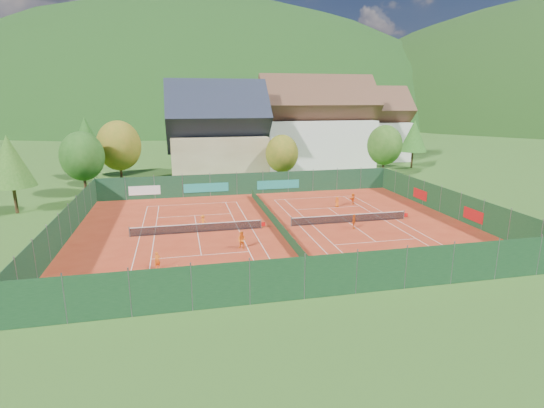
{
  "coord_description": "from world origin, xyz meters",
  "views": [
    {
      "loc": [
        -9.48,
        -40.61,
        12.89
      ],
      "look_at": [
        0.0,
        2.0,
        2.0
      ],
      "focal_mm": 28.0,
      "sensor_mm": 36.0,
      "label": 1
    }
  ],
  "objects_px": {
    "ball_hopper": "(475,257)",
    "player_right_near": "(354,222)",
    "hotel_block_b": "(367,129)",
    "player_right_far_a": "(337,202)",
    "chalet": "(217,138)",
    "hotel_block_a": "(316,129)",
    "player_right_far_b": "(353,199)",
    "player_left_mid": "(242,240)",
    "player_left_far": "(203,221)",
    "player_left_near": "(157,260)"
  },
  "relations": [
    {
      "from": "chalet",
      "to": "ball_hopper",
      "type": "height_order",
      "value": "chalet"
    },
    {
      "from": "player_left_far",
      "to": "player_right_far_b",
      "type": "xyz_separation_m",
      "value": [
        18.93,
        5.68,
        0.08
      ]
    },
    {
      "from": "hotel_block_a",
      "to": "player_right_far_a",
      "type": "xyz_separation_m",
      "value": [
        -6.86,
        -29.43,
        -6.73
      ]
    },
    {
      "from": "player_right_near",
      "to": "player_right_far_a",
      "type": "bearing_deg",
      "value": 15.71
    },
    {
      "from": "chalet",
      "to": "player_left_near",
      "type": "bearing_deg",
      "value": -102.38
    },
    {
      "from": "hotel_block_b",
      "to": "player_right_far_a",
      "type": "distance_m",
      "value": 43.26
    },
    {
      "from": "player_right_near",
      "to": "player_left_mid",
      "type": "bearing_deg",
      "value": 131.68
    },
    {
      "from": "chalet",
      "to": "hotel_block_a",
      "type": "relative_size",
      "value": 0.75
    },
    {
      "from": "hotel_block_a",
      "to": "player_right_far_a",
      "type": "distance_m",
      "value": 30.96
    },
    {
      "from": "player_left_mid",
      "to": "player_right_near",
      "type": "xyz_separation_m",
      "value": [
        12.0,
        3.42,
        -0.03
      ]
    },
    {
      "from": "hotel_block_b",
      "to": "player_left_mid",
      "type": "bearing_deg",
      "value": -124.76
    },
    {
      "from": "player_left_near",
      "to": "player_right_far_a",
      "type": "xyz_separation_m",
      "value": [
        20.61,
        15.16,
        -0.04
      ]
    },
    {
      "from": "hotel_block_a",
      "to": "player_right_near",
      "type": "relative_size",
      "value": 14.15
    },
    {
      "from": "player_right_near",
      "to": "player_right_far_b",
      "type": "relative_size",
      "value": 1.08
    },
    {
      "from": "hotel_block_a",
      "to": "hotel_block_b",
      "type": "bearing_deg",
      "value": 29.74
    },
    {
      "from": "hotel_block_a",
      "to": "player_right_near",
      "type": "height_order",
      "value": "hotel_block_a"
    },
    {
      "from": "ball_hopper",
      "to": "player_right_near",
      "type": "xyz_separation_m",
      "value": [
        -5.75,
        10.81,
        0.21
      ]
    },
    {
      "from": "hotel_block_b",
      "to": "ball_hopper",
      "type": "relative_size",
      "value": 21.6
    },
    {
      "from": "player_left_far",
      "to": "player_left_mid",
      "type": "bearing_deg",
      "value": 128.37
    },
    {
      "from": "hotel_block_a",
      "to": "player_left_far",
      "type": "distance_m",
      "value": 41.89
    },
    {
      "from": "player_left_near",
      "to": "hotel_block_b",
      "type": "bearing_deg",
      "value": 23.68
    },
    {
      "from": "player_right_far_b",
      "to": "player_left_mid",
      "type": "bearing_deg",
      "value": -1.74
    },
    {
      "from": "hotel_block_a",
      "to": "player_left_mid",
      "type": "height_order",
      "value": "hotel_block_a"
    },
    {
      "from": "player_left_far",
      "to": "player_right_far_a",
      "type": "xyz_separation_m",
      "value": [
        16.47,
        4.7,
        0.02
      ]
    },
    {
      "from": "hotel_block_b",
      "to": "player_right_far_b",
      "type": "relative_size",
      "value": 12.18
    },
    {
      "from": "hotel_block_a",
      "to": "player_right_far_a",
      "type": "bearing_deg",
      "value": -103.12
    },
    {
      "from": "player_left_mid",
      "to": "ball_hopper",
      "type": "bearing_deg",
      "value": 9.18
    },
    {
      "from": "ball_hopper",
      "to": "player_right_near",
      "type": "height_order",
      "value": "player_right_near"
    },
    {
      "from": "player_left_far",
      "to": "player_left_near",
      "type": "bearing_deg",
      "value": 85.29
    },
    {
      "from": "ball_hopper",
      "to": "player_right_far_a",
      "type": "relative_size",
      "value": 0.62
    },
    {
      "from": "player_left_far",
      "to": "player_right_far_a",
      "type": "distance_m",
      "value": 17.13
    },
    {
      "from": "hotel_block_a",
      "to": "player_right_near",
      "type": "bearing_deg",
      "value": -102.43
    },
    {
      "from": "chalet",
      "to": "player_left_far",
      "type": "distance_m",
      "value": 29.09
    },
    {
      "from": "hotel_block_b",
      "to": "hotel_block_a",
      "type": "bearing_deg",
      "value": -150.26
    },
    {
      "from": "chalet",
      "to": "player_right_far_a",
      "type": "height_order",
      "value": "chalet"
    },
    {
      "from": "player_right_far_a",
      "to": "hotel_block_a",
      "type": "bearing_deg",
      "value": -117.35
    },
    {
      "from": "hotel_block_a",
      "to": "player_left_mid",
      "type": "bearing_deg",
      "value": -116.14
    },
    {
      "from": "chalet",
      "to": "hotel_block_a",
      "type": "height_order",
      "value": "hotel_block_a"
    },
    {
      "from": "chalet",
      "to": "player_right_far_a",
      "type": "bearing_deg",
      "value": -62.61
    },
    {
      "from": "player_right_far_b",
      "to": "hotel_block_b",
      "type": "bearing_deg",
      "value": -157.86
    },
    {
      "from": "hotel_block_a",
      "to": "player_right_far_b",
      "type": "relative_size",
      "value": 15.22
    },
    {
      "from": "hotel_block_b",
      "to": "player_right_far_b",
      "type": "xyz_separation_m",
      "value": [
        -18.4,
        -36.46,
        -5.91
      ]
    },
    {
      "from": "hotel_block_b",
      "to": "player_right_near",
      "type": "xyz_separation_m",
      "value": [
        -22.41,
        -46.15,
        -5.86
      ]
    },
    {
      "from": "player_left_far",
      "to": "player_right_near",
      "type": "relative_size",
      "value": 0.83
    },
    {
      "from": "chalet",
      "to": "player_left_mid",
      "type": "bearing_deg",
      "value": -92.26
    },
    {
      "from": "hotel_block_b",
      "to": "player_left_far",
      "type": "height_order",
      "value": "hotel_block_b"
    },
    {
      "from": "player_left_near",
      "to": "player_left_mid",
      "type": "xyz_separation_m",
      "value": [
        7.07,
        3.03,
        0.11
      ]
    },
    {
      "from": "player_left_mid",
      "to": "player_right_near",
      "type": "height_order",
      "value": "player_left_mid"
    },
    {
      "from": "chalet",
      "to": "player_right_far_b",
      "type": "relative_size",
      "value": 11.42
    },
    {
      "from": "hotel_block_a",
      "to": "ball_hopper",
      "type": "relative_size",
      "value": 27.0
    }
  ]
}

